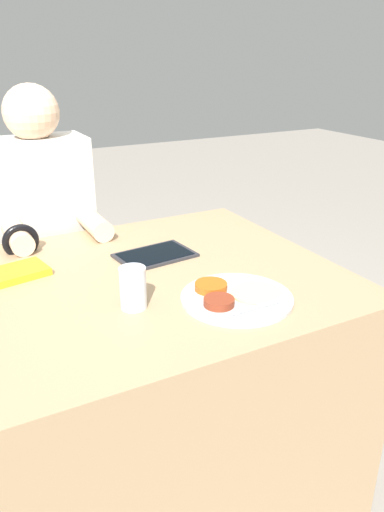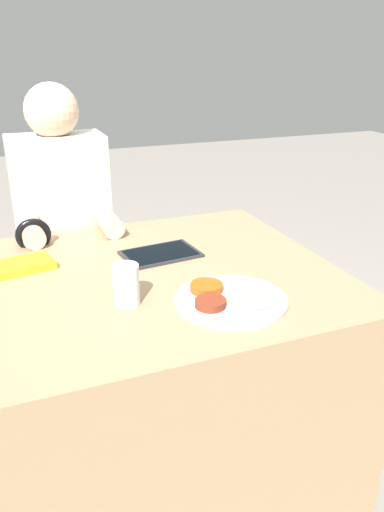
% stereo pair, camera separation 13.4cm
% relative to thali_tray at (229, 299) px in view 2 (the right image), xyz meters
% --- Properties ---
extents(ground_plane, '(12.00, 12.00, 0.00)m').
position_rel_thali_tray_xyz_m(ground_plane, '(-0.17, 0.23, -0.77)').
color(ground_plane, gray).
extents(dining_table, '(1.11, 0.89, 0.76)m').
position_rel_thali_tray_xyz_m(dining_table, '(-0.17, 0.23, -0.39)').
color(dining_table, '#9E7F5B').
rests_on(dining_table, ground_plane).
extents(thali_tray, '(0.28, 0.28, 0.03)m').
position_rel_thali_tray_xyz_m(thali_tray, '(0.00, 0.00, 0.00)').
color(thali_tray, '#B7BABF').
rests_on(thali_tray, dining_table).
extents(red_notebook, '(0.19, 0.14, 0.02)m').
position_rel_thali_tray_xyz_m(red_notebook, '(-0.46, 0.40, -0.00)').
color(red_notebook, silver).
rests_on(red_notebook, dining_table).
extents(tablet_device, '(0.24, 0.17, 0.01)m').
position_rel_thali_tray_xyz_m(tablet_device, '(-0.06, 0.35, -0.00)').
color(tablet_device, '#28282D').
rests_on(tablet_device, dining_table).
extents(person_diner, '(0.35, 0.41, 1.24)m').
position_rel_thali_tray_xyz_m(person_diner, '(-0.28, 0.83, -0.18)').
color(person_diner, black).
rests_on(person_diner, ground_plane).
extents(drinking_glass, '(0.06, 0.06, 0.10)m').
position_rel_thali_tray_xyz_m(drinking_glass, '(-0.23, 0.08, 0.04)').
color(drinking_glass, silver).
rests_on(drinking_glass, dining_table).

